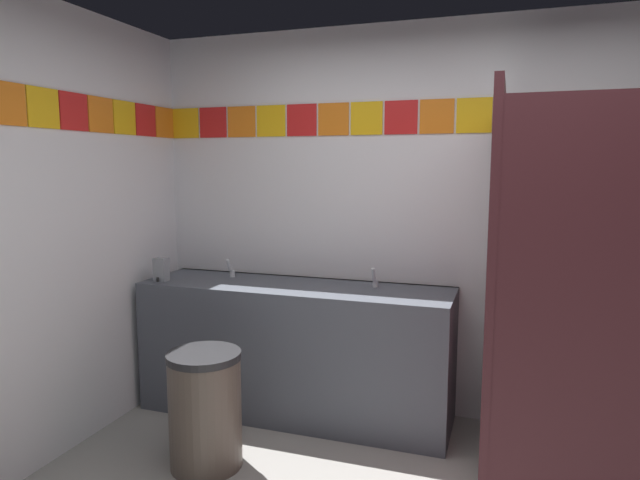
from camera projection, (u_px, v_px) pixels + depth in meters
name	position (u px, v px, depth m)	size (l,w,h in m)	color
wall_back	(435.00, 223.00, 3.66)	(3.89, 0.09, 2.58)	silver
vanity_counter	(295.00, 348.00, 3.73)	(2.07, 0.59, 0.88)	#4C515B
faucet_left	(231.00, 270.00, 3.92)	(0.04, 0.10, 0.14)	silver
faucet_right	(375.00, 280.00, 3.59)	(0.04, 0.10, 0.14)	silver
soap_dispenser	(161.00, 270.00, 3.79)	(0.09, 0.09, 0.16)	gray
stall_divider	(529.00, 311.00, 2.55)	(0.92, 1.46, 2.01)	#471E23
toilet	(596.00, 421.00, 2.99)	(0.39, 0.49, 0.74)	white
trash_bin	(205.00, 409.00, 3.08)	(0.41, 0.41, 0.66)	brown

